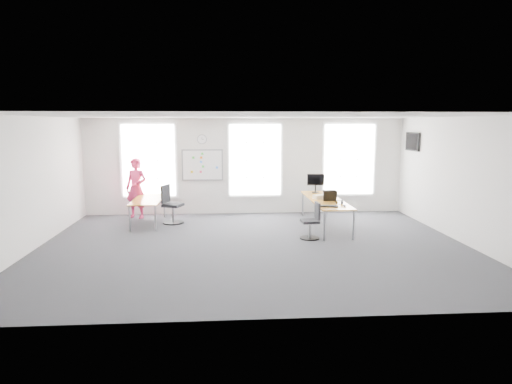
{
  "coord_description": "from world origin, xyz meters",
  "views": [
    {
      "loc": [
        -0.69,
        -10.3,
        2.84
      ],
      "look_at": [
        0.13,
        1.2,
        1.1
      ],
      "focal_mm": 32.0,
      "sensor_mm": 36.0,
      "label": 1
    }
  ],
  "objects": [
    {
      "name": "chair_right",
      "position": [
        1.48,
        0.62,
        0.4
      ],
      "size": [
        0.49,
        0.49,
        0.91
      ],
      "rotation": [
        0.0,
        0.0,
        -1.51
      ],
      "color": "black",
      "rests_on": "ground"
    },
    {
      "name": "paper_stack",
      "position": [
        1.95,
        1.99,
        0.82
      ],
      "size": [
        0.37,
        0.32,
        0.11
      ],
      "primitive_type": "cube",
      "rotation": [
        0.0,
        0.0,
        0.32
      ],
      "color": "beige",
      "rests_on": "desk_right"
    },
    {
      "name": "monitor",
      "position": [
        2.06,
        3.09,
        1.11
      ],
      "size": [
        0.51,
        0.21,
        0.57
      ],
      "rotation": [
        0.0,
        0.0,
        -0.05
      ],
      "color": "black",
      "rests_on": "desk_right"
    },
    {
      "name": "wall_left",
      "position": [
        -5.0,
        0.0,
        1.5
      ],
      "size": [
        0.0,
        10.0,
        10.0
      ],
      "primitive_type": "plane",
      "rotation": [
        1.57,
        0.0,
        1.57
      ],
      "color": "white",
      "rests_on": "ground"
    },
    {
      "name": "wall_back",
      "position": [
        0.0,
        4.0,
        1.5
      ],
      "size": [
        10.0,
        0.0,
        10.0
      ],
      "primitive_type": "plane",
      "rotation": [
        1.57,
        0.0,
        0.0
      ],
      "color": "white",
      "rests_on": "ground"
    },
    {
      "name": "chair_left",
      "position": [
        -2.21,
        2.67,
        0.48
      ],
      "size": [
        0.64,
        0.64,
        1.1
      ],
      "rotation": [
        0.0,
        0.0,
        1.21
      ],
      "color": "black",
      "rests_on": "ground"
    },
    {
      "name": "wall_clock",
      "position": [
        -1.35,
        3.97,
        2.35
      ],
      "size": [
        0.3,
        0.04,
        0.3
      ],
      "primitive_type": "cylinder",
      "rotation": [
        1.57,
        0.0,
        0.0
      ],
      "color": "gray",
      "rests_on": "wall_back"
    },
    {
      "name": "person",
      "position": [
        -3.32,
        3.48,
        0.91
      ],
      "size": [
        0.77,
        0.63,
        1.81
      ],
      "primitive_type": "imported",
      "rotation": [
        0.0,
        0.0,
        -0.34
      ],
      "color": "#D4295A",
      "rests_on": "ground"
    },
    {
      "name": "wall_front",
      "position": [
        0.0,
        -4.0,
        1.5
      ],
      "size": [
        10.0,
        0.0,
        10.0
      ],
      "primitive_type": "plane",
      "rotation": [
        -1.57,
        0.0,
        0.0
      ],
      "color": "white",
      "rests_on": "ground"
    },
    {
      "name": "window_mid",
      "position": [
        0.3,
        3.97,
        1.7
      ],
      "size": [
        1.6,
        0.06,
        2.2
      ],
      "primitive_type": "cube",
      "color": "white",
      "rests_on": "wall_back"
    },
    {
      "name": "lens_cap",
      "position": [
        2.27,
        1.1,
        0.78
      ],
      "size": [
        0.09,
        0.09,
        0.01
      ],
      "primitive_type": "cylinder",
      "rotation": [
        0.0,
        0.0,
        -0.26
      ],
      "color": "black",
      "rests_on": "desk_right"
    },
    {
      "name": "desk_left",
      "position": [
        -2.84,
        2.62,
        0.66
      ],
      "size": [
        0.79,
        1.97,
        0.72
      ],
      "color": "orange",
      "rests_on": "ground"
    },
    {
      "name": "mouse",
      "position": [
        2.33,
        0.78,
        0.79
      ],
      "size": [
        0.09,
        0.12,
        0.04
      ],
      "primitive_type": "ellipsoid",
      "rotation": [
        0.0,
        0.0,
        -0.14
      ],
      "color": "black",
      "rests_on": "desk_right"
    },
    {
      "name": "window_right",
      "position": [
        3.3,
        3.97,
        1.7
      ],
      "size": [
        1.6,
        0.06,
        2.2
      ],
      "primitive_type": "cube",
      "color": "white",
      "rests_on": "wall_back"
    },
    {
      "name": "window_left",
      "position": [
        -3.0,
        3.97,
        1.7
      ],
      "size": [
        1.6,
        0.06,
        2.2
      ],
      "primitive_type": "cube",
      "color": "white",
      "rests_on": "wall_back"
    },
    {
      "name": "tv",
      "position": [
        4.95,
        3.0,
        2.3
      ],
      "size": [
        0.06,
        0.9,
        0.55
      ],
      "primitive_type": "cube",
      "color": "black",
      "rests_on": "wall_right"
    },
    {
      "name": "ceiling",
      "position": [
        0.0,
        0.0,
        3.0
      ],
      "size": [
        10.0,
        10.0,
        0.0
      ],
      "primitive_type": "plane",
      "rotation": [
        3.14,
        0.0,
        0.0
      ],
      "color": "white",
      "rests_on": "ground"
    },
    {
      "name": "floor",
      "position": [
        0.0,
        0.0,
        0.0
      ],
      "size": [
        10.0,
        10.0,
        0.0
      ],
      "primitive_type": "plane",
      "color": "#2D2D32",
      "rests_on": "ground"
    },
    {
      "name": "whiteboard",
      "position": [
        -1.35,
        3.97,
        1.55
      ],
      "size": [
        1.2,
        0.03,
        0.9
      ],
      "primitive_type": "cube",
      "color": "white",
      "rests_on": "wall_back"
    },
    {
      "name": "wall_right",
      "position": [
        5.0,
        0.0,
        1.5
      ],
      "size": [
        0.0,
        10.0,
        10.0
      ],
      "primitive_type": "plane",
      "rotation": [
        1.57,
        0.0,
        -1.57
      ],
      "color": "white",
      "rests_on": "ground"
    },
    {
      "name": "laptop_sleeve",
      "position": [
        2.15,
        1.6,
        0.92
      ],
      "size": [
        0.37,
        0.21,
        0.3
      ],
      "rotation": [
        0.0,
        0.0,
        0.05
      ],
      "color": "black",
      "rests_on": "desk_right"
    },
    {
      "name": "headphones",
      "position": [
        2.28,
        1.14,
        0.82
      ],
      "size": [
        0.19,
        0.1,
        0.11
      ],
      "rotation": [
        0.0,
        0.0,
        0.19
      ],
      "color": "black",
      "rests_on": "desk_right"
    },
    {
      "name": "desk_right",
      "position": [
        2.11,
        1.92,
        0.72
      ],
      "size": [
        0.84,
        3.17,
        0.77
      ],
      "color": "orange",
      "rests_on": "ground"
    },
    {
      "name": "keyboard",
      "position": [
        1.93,
        0.78,
        0.78
      ],
      "size": [
        0.5,
        0.32,
        0.02
      ],
      "primitive_type": "cube",
      "rotation": [
        0.0,
        0.0,
        -0.35
      ],
      "color": "black",
      "rests_on": "desk_right"
    }
  ]
}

